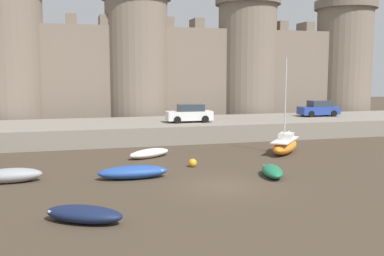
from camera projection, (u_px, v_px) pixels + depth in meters
ground_plane at (223, 186)px, 23.30m from camera, size 160.00×160.00×0.00m
quay_road at (154, 130)px, 41.23m from camera, size 64.39×10.00×1.51m
castle at (137, 64)px, 49.47m from camera, size 60.00×7.61×17.84m
sailboat_midflat_centre at (285, 145)px, 33.18m from camera, size 4.20×4.65×6.97m
rowboat_foreground_centre at (272, 171)px, 25.50m from camera, size 1.79×3.05×0.63m
rowboat_midflat_left at (149, 153)px, 31.39m from camera, size 3.51×2.68×0.61m
rowboat_foreground_left at (133, 172)px, 25.00m from camera, size 3.92×1.43×0.74m
rowboat_near_channel_left at (84, 214)px, 17.56m from camera, size 3.41×2.71×0.67m
rowboat_near_channel_right at (11, 175)px, 24.04m from camera, size 3.29×1.34×0.79m
mooring_buoy_off_centre at (193, 163)px, 28.20m from camera, size 0.52×0.52×0.52m
car_quay_centre_west at (190, 114)px, 40.42m from camera, size 4.15×1.97×1.62m
car_quay_east at (319, 109)px, 46.27m from camera, size 4.15×1.97×1.62m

